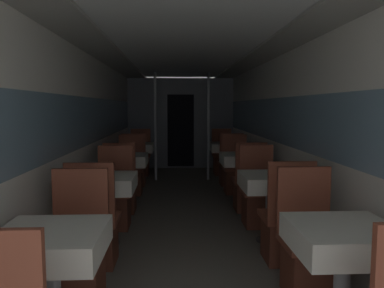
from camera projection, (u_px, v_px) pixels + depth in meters
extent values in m
cube|color=silver|center=(90.00, 137.00, 5.06)|extent=(0.05, 10.06, 2.18)
cube|color=#7A9EB7|center=(90.00, 121.00, 5.04)|extent=(0.03, 9.25, 0.62)
cube|color=silver|center=(279.00, 136.00, 5.18)|extent=(0.05, 10.06, 2.18)
cube|color=#7A9EB7|center=(279.00, 120.00, 5.16)|extent=(0.03, 9.25, 0.62)
cube|color=silver|center=(185.00, 52.00, 5.01)|extent=(2.60, 10.06, 0.04)
cube|color=#999993|center=(105.00, 54.00, 4.96)|extent=(0.47, 9.65, 0.03)
cube|color=#999993|center=(264.00, 55.00, 5.06)|extent=(0.47, 9.65, 0.03)
cube|color=slate|center=(181.00, 123.00, 9.09)|extent=(2.55, 0.08, 2.18)
cube|color=black|center=(181.00, 131.00, 9.07)|extent=(0.64, 0.01, 1.74)
cube|color=#93704C|center=(50.00, 232.00, 2.25)|extent=(0.60, 0.60, 0.02)
cube|color=white|center=(51.00, 243.00, 2.25)|extent=(0.64, 0.64, 0.17)
cube|color=brown|center=(76.00, 277.00, 2.84)|extent=(0.37, 0.37, 0.41)
cube|color=brown|center=(76.00, 248.00, 2.81)|extent=(0.44, 0.44, 0.05)
cube|color=brown|center=(81.00, 202.00, 2.98)|extent=(0.44, 0.04, 0.55)
cylinder|color=#4C4C51|center=(107.00, 243.00, 4.09)|extent=(0.30, 0.30, 0.01)
cylinder|color=#B7B7BC|center=(106.00, 210.00, 4.06)|extent=(0.10, 0.10, 0.71)
cube|color=#93704C|center=(105.00, 177.00, 4.02)|extent=(0.60, 0.60, 0.02)
cube|color=white|center=(105.00, 183.00, 4.03)|extent=(0.64, 0.64, 0.17)
cube|color=brown|center=(96.00, 243.00, 3.53)|extent=(0.37, 0.37, 0.41)
cube|color=brown|center=(95.00, 220.00, 3.51)|extent=(0.44, 0.44, 0.05)
cube|color=brown|center=(90.00, 193.00, 3.29)|extent=(0.44, 0.04, 0.55)
cube|color=brown|center=(114.00, 211.00, 4.61)|extent=(0.37, 0.37, 0.41)
cube|color=brown|center=(114.00, 193.00, 4.59)|extent=(0.44, 0.44, 0.05)
cube|color=brown|center=(116.00, 167.00, 4.76)|extent=(0.44, 0.04, 0.55)
cylinder|color=#4C4C51|center=(127.00, 202.00, 5.86)|extent=(0.30, 0.30, 0.01)
cylinder|color=#B7B7BC|center=(127.00, 179.00, 5.83)|extent=(0.10, 0.10, 0.71)
cube|color=#93704C|center=(126.00, 155.00, 5.79)|extent=(0.60, 0.60, 0.02)
cube|color=white|center=(126.00, 160.00, 5.80)|extent=(0.64, 0.64, 0.17)
cube|color=brown|center=(122.00, 198.00, 5.31)|extent=(0.37, 0.37, 0.41)
cube|color=brown|center=(122.00, 182.00, 5.28)|extent=(0.44, 0.44, 0.05)
cube|color=brown|center=(119.00, 163.00, 5.06)|extent=(0.44, 0.04, 0.55)
cube|color=brown|center=(131.00, 182.00, 6.38)|extent=(0.37, 0.37, 0.41)
cube|color=brown|center=(131.00, 169.00, 6.36)|extent=(0.44, 0.44, 0.05)
cube|color=brown|center=(132.00, 150.00, 6.53)|extent=(0.44, 0.04, 0.55)
cylinder|color=#4C4C51|center=(138.00, 180.00, 7.64)|extent=(0.30, 0.30, 0.01)
cylinder|color=#B7B7BC|center=(138.00, 162.00, 7.60)|extent=(0.10, 0.10, 0.71)
cube|color=#93704C|center=(137.00, 144.00, 7.56)|extent=(0.60, 0.60, 0.02)
cube|color=white|center=(137.00, 147.00, 7.57)|extent=(0.64, 0.64, 0.17)
cube|color=brown|center=(135.00, 175.00, 7.08)|extent=(0.37, 0.37, 0.41)
cube|color=brown|center=(135.00, 163.00, 7.06)|extent=(0.44, 0.44, 0.05)
cube|color=brown|center=(133.00, 148.00, 6.83)|extent=(0.44, 0.04, 0.55)
cube|color=brown|center=(140.00, 166.00, 8.16)|extent=(0.37, 0.37, 0.41)
cube|color=brown|center=(140.00, 156.00, 8.13)|extent=(0.44, 0.44, 0.05)
cube|color=brown|center=(141.00, 141.00, 8.30)|extent=(0.44, 0.04, 0.55)
cylinder|color=silver|center=(155.00, 127.00, 7.55)|extent=(0.05, 0.05, 2.18)
cylinder|color=#B7B7BC|center=(342.00, 284.00, 2.37)|extent=(0.10, 0.10, 0.71)
cube|color=#93704C|center=(344.00, 228.00, 2.33)|extent=(0.60, 0.60, 0.02)
cube|color=white|center=(344.00, 238.00, 2.34)|extent=(0.64, 0.64, 0.17)
cube|color=brown|center=(310.00, 272.00, 2.92)|extent=(0.37, 0.37, 0.41)
cube|color=brown|center=(311.00, 243.00, 2.90)|extent=(0.44, 0.44, 0.05)
cube|color=brown|center=(303.00, 200.00, 3.07)|extent=(0.44, 0.04, 0.55)
cylinder|color=#4C4C51|center=(269.00, 240.00, 4.18)|extent=(0.30, 0.30, 0.01)
cylinder|color=#B7B7BC|center=(270.00, 208.00, 4.14)|extent=(0.10, 0.10, 0.71)
cube|color=#93704C|center=(271.00, 175.00, 4.10)|extent=(0.60, 0.60, 0.02)
cube|color=white|center=(271.00, 182.00, 4.11)|extent=(0.64, 0.64, 0.17)
cube|color=brown|center=(284.00, 240.00, 3.62)|extent=(0.37, 0.37, 0.41)
cube|color=brown|center=(284.00, 217.00, 3.60)|extent=(0.44, 0.44, 0.05)
cube|color=brown|center=(292.00, 191.00, 3.37)|extent=(0.44, 0.04, 0.55)
cube|color=brown|center=(259.00, 210.00, 4.70)|extent=(0.37, 0.37, 0.41)
cube|color=brown|center=(259.00, 192.00, 4.67)|extent=(0.44, 0.44, 0.05)
cube|color=brown|center=(256.00, 166.00, 4.84)|extent=(0.44, 0.04, 0.55)
cylinder|color=#4C4C51|center=(241.00, 200.00, 5.95)|extent=(0.30, 0.30, 0.01)
cylinder|color=#B7B7BC|center=(241.00, 178.00, 5.91)|extent=(0.10, 0.10, 0.71)
cube|color=#93704C|center=(242.00, 155.00, 5.88)|extent=(0.60, 0.60, 0.02)
cube|color=white|center=(242.00, 159.00, 5.88)|extent=(0.64, 0.64, 0.17)
cube|color=brown|center=(248.00, 196.00, 5.39)|extent=(0.37, 0.37, 0.41)
cube|color=brown|center=(248.00, 181.00, 5.37)|extent=(0.44, 0.44, 0.05)
cube|color=brown|center=(251.00, 162.00, 5.14)|extent=(0.44, 0.04, 0.55)
cube|color=brown|center=(236.00, 181.00, 6.47)|extent=(0.37, 0.37, 0.41)
cube|color=brown|center=(236.00, 168.00, 6.44)|extent=(0.44, 0.44, 0.05)
cube|color=brown|center=(234.00, 150.00, 6.61)|extent=(0.44, 0.04, 0.55)
cylinder|color=#4C4C51|center=(226.00, 179.00, 7.72)|extent=(0.30, 0.30, 0.01)
cylinder|color=#B7B7BC|center=(226.00, 161.00, 7.69)|extent=(0.10, 0.10, 0.71)
cube|color=#93704C|center=(226.00, 144.00, 7.65)|extent=(0.60, 0.60, 0.02)
cube|color=white|center=(226.00, 147.00, 7.66)|extent=(0.64, 0.64, 0.17)
cube|color=brown|center=(230.00, 174.00, 7.16)|extent=(0.37, 0.37, 0.41)
cube|color=brown|center=(230.00, 162.00, 7.14)|extent=(0.44, 0.44, 0.05)
cube|color=brown|center=(231.00, 148.00, 6.92)|extent=(0.44, 0.04, 0.55)
cube|color=brown|center=(222.00, 165.00, 8.24)|extent=(0.37, 0.37, 0.41)
cube|color=brown|center=(222.00, 155.00, 8.22)|extent=(0.44, 0.44, 0.05)
cube|color=brown|center=(221.00, 141.00, 8.39)|extent=(0.44, 0.04, 0.55)
cylinder|color=silver|center=(208.00, 127.00, 7.60)|extent=(0.05, 0.05, 2.18)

